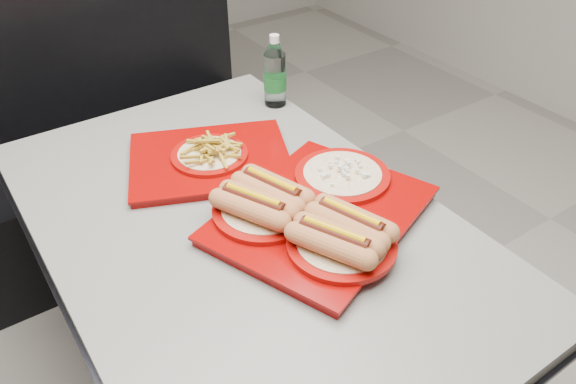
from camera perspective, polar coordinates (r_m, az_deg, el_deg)
diner_table at (r=1.51m, az=-4.42°, el=-7.39°), size 0.92×1.42×0.75m
booth_bench at (r=2.45m, az=-17.51°, el=4.63°), size 1.30×0.57×1.35m
tray_near at (r=1.35m, az=2.75°, el=-1.89°), size 0.63×0.56×0.11m
tray_far at (r=1.59m, az=-7.95°, el=3.59°), size 0.54×0.49×0.09m
water_bottle at (r=1.86m, az=-1.34°, el=11.78°), size 0.07×0.07×0.24m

